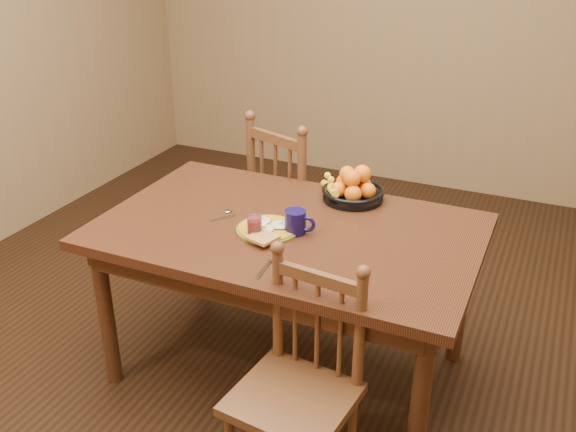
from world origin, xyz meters
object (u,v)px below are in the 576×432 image
at_px(breakfast_plate, 267,229).
at_px(dining_table, 288,244).
at_px(chair_far, 296,207).
at_px(fruit_bowl, 352,188).
at_px(coffee_mug, 296,222).
at_px(chair_near, 298,389).

bearing_deg(breakfast_plate, dining_table, 52.46).
distance_m(chair_far, fruit_bowl, 0.63).
xyz_separation_m(dining_table, fruit_bowl, (0.15, 0.38, 0.14)).
height_order(chair_far, coffee_mug, chair_far).
xyz_separation_m(dining_table, breakfast_plate, (-0.06, -0.08, 0.10)).
bearing_deg(fruit_bowl, breakfast_plate, -115.02).
height_order(chair_near, breakfast_plate, chair_near).
distance_m(chair_near, coffee_mug, 0.70).
bearing_deg(dining_table, fruit_bowl, 67.95).
height_order(chair_near, fruit_bowl, fruit_bowl).
distance_m(chair_far, coffee_mug, 0.89).
bearing_deg(breakfast_plate, fruit_bowl, 64.98).
xyz_separation_m(dining_table, chair_far, (-0.28, 0.72, -0.18)).
xyz_separation_m(chair_near, coffee_mug, (-0.24, 0.54, 0.37)).
xyz_separation_m(chair_far, breakfast_plate, (0.22, -0.80, 0.28)).
relative_size(chair_near, fruit_bowl, 2.76).
height_order(breakfast_plate, fruit_bowl, fruit_bowl).
bearing_deg(coffee_mug, dining_table, 144.91).
distance_m(dining_table, chair_near, 0.69).
bearing_deg(coffee_mug, breakfast_plate, -161.22).
height_order(dining_table, chair_near, chair_near).
relative_size(chair_far, coffee_mug, 7.46).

